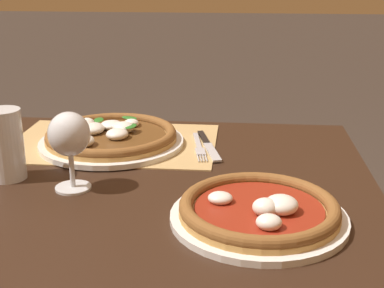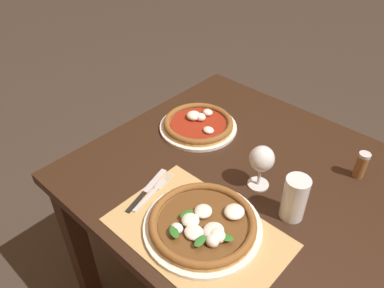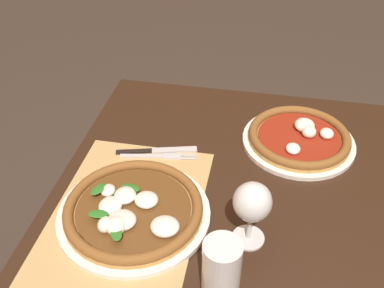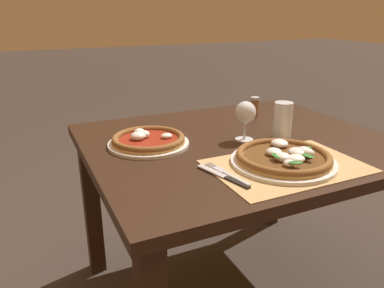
{
  "view_description": "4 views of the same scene",
  "coord_description": "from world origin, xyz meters",
  "px_view_note": "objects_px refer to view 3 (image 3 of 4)",
  "views": [
    {
      "loc": [
        -0.3,
        0.92,
        1.16
      ],
      "look_at": [
        -0.21,
        -0.12,
        0.8
      ],
      "focal_mm": 50.0,
      "sensor_mm": 36.0,
      "label": 1
    },
    {
      "loc": [
        0.45,
        -0.81,
        1.6
      ],
      "look_at": [
        -0.24,
        -0.06,
        0.8
      ],
      "focal_mm": 35.0,
      "sensor_mm": 36.0,
      "label": 2
    },
    {
      "loc": [
        0.66,
        -0.01,
        1.5
      ],
      "look_at": [
        -0.17,
        -0.17,
        0.83
      ],
      "focal_mm": 42.0,
      "sensor_mm": 36.0,
      "label": 3
    },
    {
      "loc": [
        -0.75,
        -1.18,
        1.22
      ],
      "look_at": [
        -0.24,
        -0.07,
        0.78
      ],
      "focal_mm": 35.0,
      "sensor_mm": 36.0,
      "label": 4
    }
  ],
  "objects_px": {
    "wine_glass": "(252,204)",
    "knife": "(157,151)",
    "pint_glass": "(221,273)",
    "fork": "(159,156)",
    "pizza_far": "(299,138)",
    "pizza_near": "(133,210)"
  },
  "relations": [
    {
      "from": "wine_glass",
      "to": "knife",
      "type": "relative_size",
      "value": 0.73
    },
    {
      "from": "wine_glass",
      "to": "pint_glass",
      "type": "distance_m",
      "value": 0.16
    },
    {
      "from": "fork",
      "to": "knife",
      "type": "height_order",
      "value": "knife"
    },
    {
      "from": "pint_glass",
      "to": "knife",
      "type": "xyz_separation_m",
      "value": [
        -0.39,
        -0.23,
        -0.06
      ]
    },
    {
      "from": "pizza_far",
      "to": "knife",
      "type": "height_order",
      "value": "pizza_far"
    },
    {
      "from": "wine_glass",
      "to": "fork",
      "type": "height_order",
      "value": "wine_glass"
    },
    {
      "from": "pizza_near",
      "to": "wine_glass",
      "type": "height_order",
      "value": "wine_glass"
    },
    {
      "from": "pizza_near",
      "to": "pint_glass",
      "type": "relative_size",
      "value": 2.38
    },
    {
      "from": "pint_glass",
      "to": "fork",
      "type": "distance_m",
      "value": 0.43
    },
    {
      "from": "pizza_far",
      "to": "fork",
      "type": "distance_m",
      "value": 0.38
    },
    {
      "from": "wine_glass",
      "to": "pizza_far",
      "type": "bearing_deg",
      "value": 163.7
    },
    {
      "from": "pizza_far",
      "to": "pint_glass",
      "type": "relative_size",
      "value": 2.09
    },
    {
      "from": "pint_glass",
      "to": "fork",
      "type": "relative_size",
      "value": 0.73
    },
    {
      "from": "pint_glass",
      "to": "knife",
      "type": "height_order",
      "value": "pint_glass"
    },
    {
      "from": "pizza_near",
      "to": "fork",
      "type": "xyz_separation_m",
      "value": [
        -0.21,
        0.0,
        -0.02
      ]
    },
    {
      "from": "pizza_far",
      "to": "fork",
      "type": "relative_size",
      "value": 1.52
    },
    {
      "from": "pizza_near",
      "to": "knife",
      "type": "height_order",
      "value": "pizza_near"
    },
    {
      "from": "pizza_far",
      "to": "fork",
      "type": "height_order",
      "value": "pizza_far"
    },
    {
      "from": "fork",
      "to": "knife",
      "type": "relative_size",
      "value": 0.94
    },
    {
      "from": "wine_glass",
      "to": "pint_glass",
      "type": "bearing_deg",
      "value": -15.54
    },
    {
      "from": "wine_glass",
      "to": "pint_glass",
      "type": "height_order",
      "value": "wine_glass"
    },
    {
      "from": "wine_glass",
      "to": "pint_glass",
      "type": "xyz_separation_m",
      "value": [
        0.15,
        -0.04,
        -0.04
      ]
    }
  ]
}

